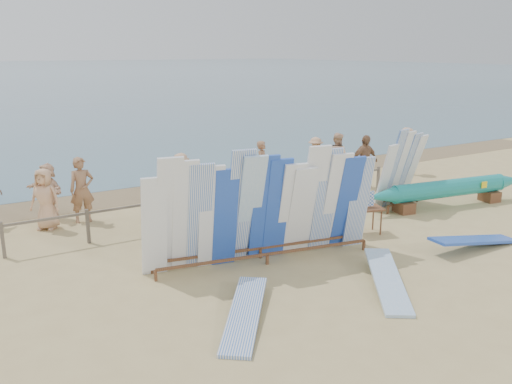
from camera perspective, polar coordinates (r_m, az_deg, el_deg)
ground at (r=13.55m, az=2.88°, el=-6.09°), size 160.00×160.00×0.00m
wet_sand_strip at (r=19.65m, az=-8.94°, el=0.38°), size 40.00×2.60×0.01m
fence at (r=15.80m, az=-3.18°, el=-0.63°), size 12.08×0.08×0.90m
main_surfboard_rack at (r=12.43m, az=0.77°, el=-1.99°), size 5.58×1.63×2.77m
side_surfboard_rack at (r=17.51m, az=14.88°, el=2.13°), size 2.27×1.19×2.53m
outrigger_canoe at (r=18.07m, az=19.69°, el=0.27°), size 6.26×1.48×0.89m
vendor_table at (r=14.87m, az=11.37°, el=-2.86°), size 1.03×0.85×1.18m
flat_board_d at (r=14.69m, az=21.93°, el=-5.51°), size 2.71×0.73×0.44m
flat_board_e at (r=10.26m, az=-1.18°, el=-13.28°), size 2.09×2.48×0.26m
flat_board_b at (r=11.81m, az=13.60°, el=-9.76°), size 1.96×2.55×0.37m
beach_chair_left at (r=16.79m, az=-3.66°, el=-1.11°), size 0.68×0.69×0.80m
beach_chair_right at (r=17.25m, az=-2.63°, el=-0.62°), size 0.77×0.77×0.85m
stroller at (r=17.90m, az=1.46°, el=0.59°), size 0.74×0.91×1.10m
beachgoer_0 at (r=15.91m, az=-21.32°, el=-0.70°), size 0.90×0.83×1.71m
beachgoer_1 at (r=16.22m, az=-17.85°, el=0.22°), size 0.71×0.41×1.89m
beachgoer_11 at (r=16.96m, az=-21.04°, el=0.12°), size 1.07×1.59×1.64m
beachgoer_4 at (r=16.20m, az=-6.39°, el=0.22°), size 0.91×0.93×1.55m
beachgoer_10 at (r=19.76m, az=11.35°, el=3.18°), size 1.14×0.55×1.90m
beachgoer_7 at (r=19.20m, az=0.68°, el=2.87°), size 0.70×0.68×1.72m
beachgoer_extra_0 at (r=22.39m, az=15.49°, el=4.20°), size 0.84×1.29×1.85m
beachgoer_9 at (r=21.21m, az=6.27°, el=3.68°), size 0.86×1.08×1.55m
beachgoer_8 at (r=20.76m, az=8.50°, el=3.72°), size 0.73×0.97×1.80m
beachgoer_3 at (r=18.00m, az=-7.89°, el=1.64°), size 1.08×0.80×1.55m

